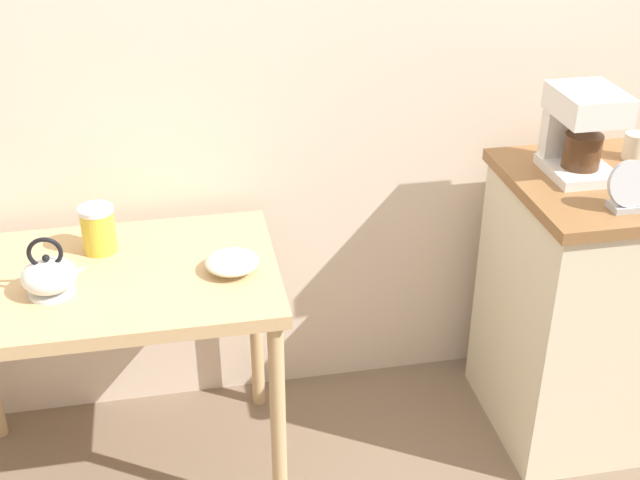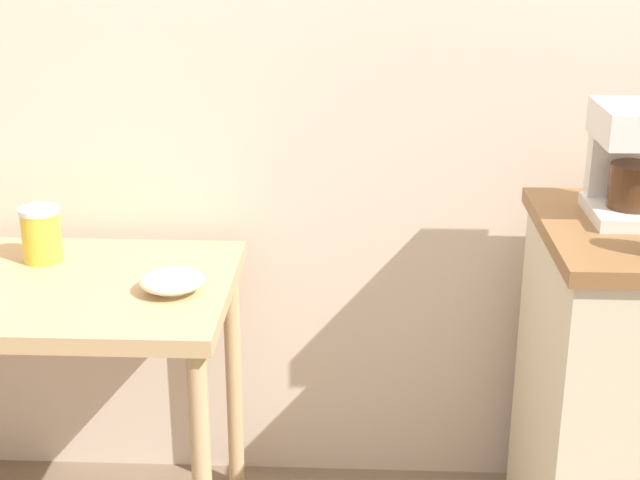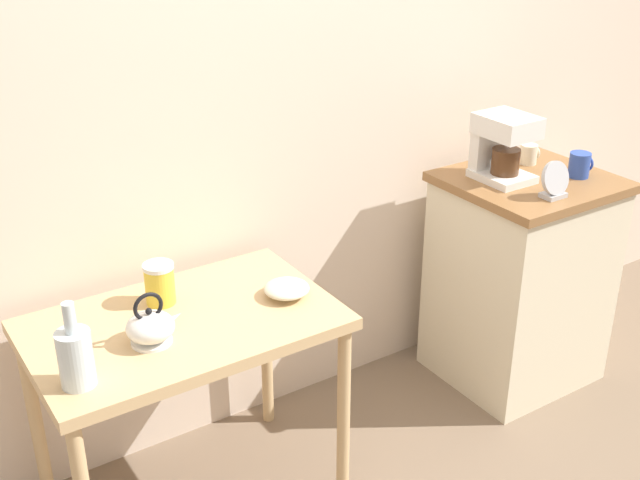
{
  "view_description": "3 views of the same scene",
  "coord_description": "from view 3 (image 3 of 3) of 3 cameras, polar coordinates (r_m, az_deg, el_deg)",
  "views": [
    {
      "loc": [
        -0.52,
        -1.98,
        1.91
      ],
      "look_at": [
        -0.15,
        -0.07,
        0.84
      ],
      "focal_mm": 46.16,
      "sensor_mm": 36.0,
      "label": 1
    },
    {
      "loc": [
        0.04,
        -1.97,
        1.57
      ],
      "look_at": [
        -0.05,
        -0.08,
        0.89
      ],
      "focal_mm": 52.14,
      "sensor_mm": 36.0,
      "label": 2
    },
    {
      "loc": [
        -1.55,
        -2.0,
        2.02
      ],
      "look_at": [
        -0.23,
        0.02,
        0.89
      ],
      "focal_mm": 44.87,
      "sensor_mm": 36.0,
      "label": 3
    }
  ],
  "objects": [
    {
      "name": "coffee_maker",
      "position": [
        3.19,
        12.79,
        6.71
      ],
      "size": [
        0.18,
        0.22,
        0.26
      ],
      "color": "white",
      "rests_on": "kitchen_counter"
    },
    {
      "name": "kitchen_counter",
      "position": [
        3.45,
        14.01,
        -2.68
      ],
      "size": [
        0.63,
        0.58,
        0.9
      ],
      "color": "beige",
      "rests_on": "ground_plane"
    },
    {
      "name": "glass_carafe_vase",
      "position": [
        2.26,
        -17.05,
        -7.94
      ],
      "size": [
        0.1,
        0.1,
        0.25
      ],
      "color": "silver",
      "rests_on": "wooden_table"
    },
    {
      "name": "table_clock",
      "position": [
        3.07,
        16.41,
        3.99
      ],
      "size": [
        0.13,
        0.06,
        0.14
      ],
      "color": "#B2B5BA",
      "rests_on": "kitchen_counter"
    },
    {
      "name": "mug_blue",
      "position": [
        3.32,
        18.04,
        5.13
      ],
      "size": [
        0.09,
        0.08,
        0.1
      ],
      "color": "#2D4CAD",
      "rests_on": "kitchen_counter"
    },
    {
      "name": "mug_small_cream",
      "position": [
        3.41,
        14.68,
        5.95
      ],
      "size": [
        0.08,
        0.07,
        0.08
      ],
      "color": "beige",
      "rests_on": "kitchen_counter"
    },
    {
      "name": "back_wall",
      "position": [
        3.01,
        0.9,
        13.32
      ],
      "size": [
        4.4,
        0.1,
        2.8
      ],
      "primitive_type": "cube",
      "color": "beige",
      "rests_on": "ground_plane"
    },
    {
      "name": "wooden_table",
      "position": [
        2.58,
        -9.64,
        -7.33
      ],
      "size": [
        0.95,
        0.6,
        0.73
      ],
      "color": "tan",
      "rests_on": "ground_plane"
    },
    {
      "name": "canister_enamel",
      "position": [
        2.61,
        -11.37,
        -3.06
      ],
      "size": [
        0.1,
        0.1,
        0.14
      ],
      "color": "gold",
      "rests_on": "wooden_table"
    },
    {
      "name": "ground_plane",
      "position": [
        3.24,
        3.71,
        -13.45
      ],
      "size": [
        8.0,
        8.0,
        0.0
      ],
      "primitive_type": "plane",
      "color": "#7A6651"
    },
    {
      "name": "teakettle",
      "position": [
        2.41,
        -11.96,
        -6.07
      ],
      "size": [
        0.18,
        0.14,
        0.17
      ],
      "color": "white",
      "rests_on": "wooden_table"
    },
    {
      "name": "bowl_stoneware",
      "position": [
        2.62,
        -2.4,
        -3.49
      ],
      "size": [
        0.15,
        0.15,
        0.05
      ],
      "color": "beige",
      "rests_on": "wooden_table"
    }
  ]
}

